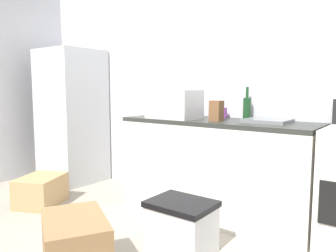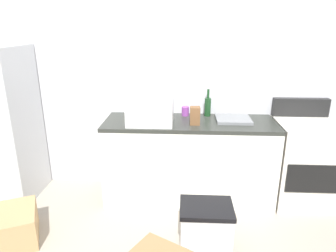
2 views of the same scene
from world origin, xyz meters
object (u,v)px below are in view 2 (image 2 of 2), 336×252
Objects in this scene: wine_bottle at (208,106)px; storage_bin at (206,224)px; knife_block at (195,116)px; coffee_mug at (185,111)px; cardboard_box_large at (15,226)px; stove_oven at (302,161)px; microwave at (150,111)px.

wine_bottle is 0.65× the size of storage_bin.
coffee_mug is at bearing 107.42° from knife_block.
storage_bin is (-0.05, -0.99, -0.82)m from wine_bottle.
stove_oven is at bearing 16.62° from cardboard_box_large.
wine_bottle is at bearing 168.45° from stove_oven.
wine_bottle is at bearing 30.53° from cardboard_box_large.
stove_oven is 1.72m from microwave.
storage_bin is (-1.07, -0.78, -0.27)m from stove_oven.
stove_oven is at bearing 4.94° from knife_block.
microwave is 0.46m from knife_block.
knife_block is 0.38× the size of cardboard_box_large.
wine_bottle is 0.25m from coffee_mug.
knife_block is (0.10, -0.31, 0.04)m from coffee_mug.
wine_bottle is (0.60, 0.31, -0.03)m from microwave.
microwave reaches higher than knife_block.
microwave is at bearing 32.09° from cardboard_box_large.
stove_oven is 2.39× the size of microwave.
microwave is at bearing -139.08° from coffee_mug.
knife_block is at bearing 0.33° from microwave.
coffee_mug is 0.22× the size of storage_bin.
coffee_mug is 0.56× the size of knife_block.
knife_block is at bearing 98.14° from storage_bin.
storage_bin is at bearing -50.82° from microwave.
wine_bottle is 2.22m from cardboard_box_large.
stove_oven is 1.37m from coffee_mug.
microwave reaches higher than storage_bin.
wine_bottle reaches higher than coffee_mug.
coffee_mug is 0.32m from knife_block.
knife_block is (0.45, 0.00, -0.05)m from microwave.
microwave reaches higher than stove_oven.
wine_bottle is at bearing 64.29° from knife_block.
knife_block is 1.96m from cardboard_box_large.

